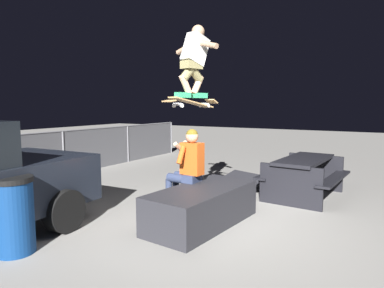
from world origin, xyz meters
TOP-DOWN VIEW (x-y plane):
  - ground_plane at (0.00, 0.00)m, footprint 40.00×40.00m
  - ledge_box_main at (-0.13, 0.15)m, footprint 1.96×1.01m
  - person_sitting_on_ledge at (0.16, 0.59)m, footprint 0.60×0.77m
  - skateboard at (0.20, 0.52)m, footprint 1.03×0.48m
  - skater_airborne at (0.25, 0.51)m, footprint 0.64×0.87m
  - kicker_ramp at (2.08, 0.58)m, footprint 1.40×1.31m
  - picnic_table_back at (2.19, -0.80)m, footprint 1.80×1.47m
  - trash_bin at (-2.11, 1.60)m, footprint 0.47×0.47m
  - fence_back at (0.00, 4.78)m, footprint 12.05×0.05m

SIDE VIEW (x-z plane):
  - ground_plane at x=0.00m, z-range 0.00..0.00m
  - kicker_ramp at x=2.08m, z-range -0.12..0.24m
  - ledge_box_main at x=-0.13m, z-range 0.00..0.55m
  - trash_bin at x=-2.11m, z-range 0.00..0.92m
  - picnic_table_back at x=2.19m, z-range 0.12..0.87m
  - fence_back at x=0.00m, z-range 0.04..1.17m
  - person_sitting_on_ledge at x=0.16m, z-range 0.09..1.47m
  - skateboard at x=0.20m, z-range 1.70..1.87m
  - skater_airborne at x=0.25m, z-range 1.91..3.03m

